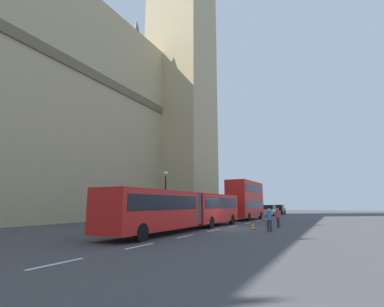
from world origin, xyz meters
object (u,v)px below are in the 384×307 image
(articulated_bus, at_px, (187,207))
(pedestrian_by_kerb, at_px, (278,217))
(traffic_cone_middle, at_px, (268,221))
(pedestrian_near_cones, at_px, (269,219))
(sedan_lead, at_px, (270,210))
(traffic_cone_west, at_px, (253,226))
(clock_tower, at_px, (182,9))
(double_decker_bus, at_px, (246,199))
(street_lamp, at_px, (165,193))
(sedan_trailing, at_px, (279,210))

(articulated_bus, xyz_separation_m, pedestrian_by_kerb, (5.89, -5.94, -0.83))
(traffic_cone_middle, height_order, pedestrian_near_cones, pedestrian_near_cones)
(sedan_lead, height_order, traffic_cone_west, sedan_lead)
(pedestrian_near_cones, bearing_deg, clock_tower, 42.19)
(sedan_lead, bearing_deg, articulated_bus, 179.76)
(double_decker_bus, height_order, street_lamp, street_lamp)
(double_decker_bus, xyz_separation_m, pedestrian_near_cones, (-14.64, -6.10, -1.80))
(sedan_trailing, bearing_deg, street_lamp, 172.03)
(pedestrian_near_cones, bearing_deg, articulated_bus, 104.44)
(articulated_bus, bearing_deg, traffic_cone_west, -56.67)
(traffic_cone_west, bearing_deg, traffic_cone_middle, 1.94)
(clock_tower, distance_m, traffic_cone_west, 49.05)
(clock_tower, distance_m, traffic_cone_middle, 46.64)
(articulated_bus, distance_m, street_lamp, 6.07)
(articulated_bus, height_order, double_decker_bus, double_decker_bus)
(traffic_cone_west, xyz_separation_m, street_lamp, (0.90, 8.99, 2.77))
(pedestrian_by_kerb, bearing_deg, traffic_cone_middle, 26.20)
(pedestrian_by_kerb, bearing_deg, clock_tower, 48.16)
(sedan_trailing, bearing_deg, articulated_bus, 179.60)
(sedan_lead, distance_m, pedestrian_near_cones, 29.06)
(articulated_bus, distance_m, traffic_cone_middle, 10.32)
(pedestrian_near_cones, xyz_separation_m, pedestrian_by_kerb, (4.32, 0.16, 0.00))
(articulated_bus, distance_m, sedan_lead, 30.02)
(sedan_lead, bearing_deg, sedan_trailing, -0.99)
(sedan_trailing, relative_size, pedestrian_by_kerb, 2.60)
(sedan_lead, height_order, pedestrian_near_cones, sedan_lead)
(articulated_bus, height_order, traffic_cone_west, articulated_bus)
(articulated_bus, bearing_deg, clock_tower, 30.52)
(pedestrian_by_kerb, bearing_deg, traffic_cone_west, 153.67)
(sedan_lead, xyz_separation_m, pedestrian_near_cones, (-28.44, -5.97, -0.00))
(traffic_cone_middle, xyz_separation_m, pedestrian_by_kerb, (-3.39, -1.67, 0.63))
(street_lamp, distance_m, pedestrian_near_cones, 11.06)
(pedestrian_near_cones, bearing_deg, pedestrian_by_kerb, 2.13)
(sedan_lead, xyz_separation_m, pedestrian_by_kerb, (-24.12, -5.81, -0.00))
(sedan_lead, relative_size, street_lamp, 0.83)
(traffic_cone_west, distance_m, pedestrian_near_cones, 2.21)
(sedan_lead, height_order, pedestrian_by_kerb, sedan_lead)
(articulated_bus, distance_m, sedan_trailing, 37.94)
(traffic_cone_west, height_order, pedestrian_near_cones, pedestrian_near_cones)
(clock_tower, relative_size, street_lamp, 14.65)
(sedan_lead, distance_m, street_lamp, 26.65)
(street_lamp, height_order, pedestrian_near_cones, street_lamp)
(clock_tower, bearing_deg, sedan_trailing, -45.11)
(articulated_bus, bearing_deg, pedestrian_by_kerb, -45.25)
(sedan_trailing, height_order, street_lamp, street_lamp)
(articulated_bus, height_order, sedan_trailing, articulated_bus)
(street_lamp, bearing_deg, pedestrian_near_cones, -102.15)
(double_decker_bus, bearing_deg, street_lamp, 159.97)
(articulated_bus, bearing_deg, sedan_lead, -0.24)
(traffic_cone_west, xyz_separation_m, traffic_cone_middle, (6.33, 0.21, 0.00))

